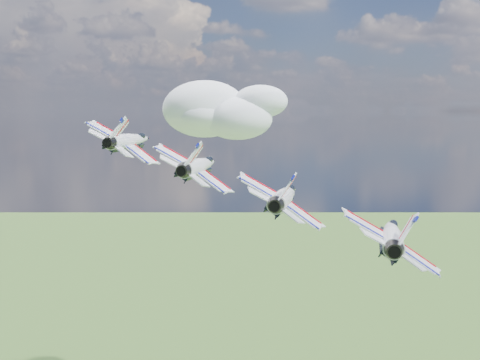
{
  "coord_description": "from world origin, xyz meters",
  "views": [
    {
      "loc": [
        -7.37,
        -78.05,
        167.6
      ],
      "look_at": [
        -0.71,
        -6.19,
        159.32
      ],
      "focal_mm": 45.0,
      "sensor_mm": 36.0,
      "label": 1
    }
  ],
  "objects_px": {
    "jet_0": "(130,140)",
    "jet_3": "(392,235)",
    "jet_2": "(285,196)",
    "jet_1": "(200,165)"
  },
  "relations": [
    {
      "from": "jet_2",
      "to": "jet_1",
      "type": "bearing_deg",
      "value": 153.95
    },
    {
      "from": "jet_2",
      "to": "jet_3",
      "type": "distance_m",
      "value": 13.41
    },
    {
      "from": "jet_1",
      "to": "jet_2",
      "type": "xyz_separation_m",
      "value": [
        9.48,
        -9.05,
        -2.81
      ]
    },
    {
      "from": "jet_2",
      "to": "jet_0",
      "type": "bearing_deg",
      "value": 153.95
    },
    {
      "from": "jet_1",
      "to": "jet_3",
      "type": "height_order",
      "value": "jet_1"
    },
    {
      "from": "jet_0",
      "to": "jet_3",
      "type": "xyz_separation_m",
      "value": [
        28.45,
        -27.15,
        -8.44
      ]
    },
    {
      "from": "jet_0",
      "to": "jet_3",
      "type": "relative_size",
      "value": 1.0
    },
    {
      "from": "jet_0",
      "to": "jet_2",
      "type": "bearing_deg",
      "value": -26.05
    },
    {
      "from": "jet_0",
      "to": "jet_1",
      "type": "distance_m",
      "value": 13.41
    },
    {
      "from": "jet_2",
      "to": "jet_3",
      "type": "height_order",
      "value": "jet_2"
    }
  ]
}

